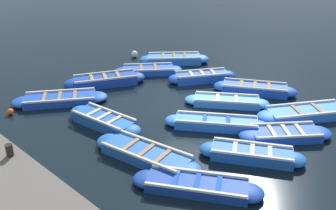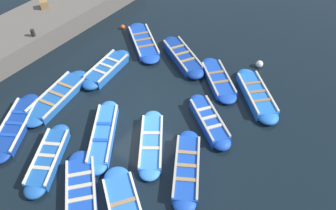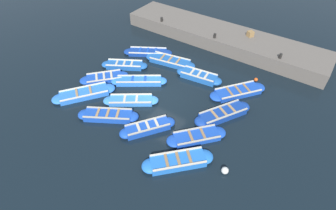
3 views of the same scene
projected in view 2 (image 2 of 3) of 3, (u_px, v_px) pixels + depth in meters
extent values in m
plane|color=black|center=(144.00, 110.00, 14.04)|extent=(120.00, 120.00, 0.00)
cube|color=#1947B7|center=(218.00, 80.00, 15.24)|extent=(2.42, 2.28, 0.28)
ellipsoid|color=#1947B7|center=(227.00, 97.00, 14.42)|extent=(1.23, 1.23, 0.28)
ellipsoid|color=#1947B7|center=(210.00, 64.00, 16.06)|extent=(1.23, 1.23, 0.28)
cube|color=#B2AD9E|center=(227.00, 75.00, 15.18)|extent=(1.82, 1.61, 0.07)
cube|color=#B2AD9E|center=(210.00, 78.00, 15.05)|extent=(1.82, 1.61, 0.07)
cube|color=olive|center=(221.00, 82.00, 14.89)|extent=(0.64, 0.71, 0.04)
cube|color=olive|center=(216.00, 72.00, 15.36)|extent=(0.64, 0.71, 0.04)
cube|color=#1E59AD|center=(107.00, 69.00, 15.70)|extent=(1.19, 2.49, 0.39)
ellipsoid|color=#1E59AD|center=(91.00, 84.00, 14.97)|extent=(0.92, 0.94, 0.39)
ellipsoid|color=#1E59AD|center=(121.00, 56.00, 16.44)|extent=(0.92, 0.94, 0.39)
cube|color=beige|center=(113.00, 68.00, 15.40)|extent=(0.38, 2.34, 0.07)
cube|color=beige|center=(99.00, 63.00, 15.67)|extent=(0.38, 2.34, 0.07)
cube|color=beige|center=(100.00, 71.00, 15.23)|extent=(0.80, 0.24, 0.04)
cube|color=beige|center=(106.00, 65.00, 15.55)|extent=(0.80, 0.24, 0.04)
cube|color=beige|center=(113.00, 60.00, 15.86)|extent=(0.80, 0.24, 0.04)
cube|color=navy|center=(182.00, 57.00, 16.38)|extent=(2.86, 2.17, 0.40)
ellipsoid|color=navy|center=(195.00, 73.00, 15.49)|extent=(1.17, 1.16, 0.40)
ellipsoid|color=navy|center=(171.00, 42.00, 17.27)|extent=(1.17, 1.16, 0.40)
cube|color=#B2AD9E|center=(190.00, 51.00, 16.33)|extent=(2.40, 1.42, 0.07)
cube|color=#B2AD9E|center=(175.00, 55.00, 16.09)|extent=(2.40, 1.42, 0.07)
cube|color=#9E7A51|center=(188.00, 60.00, 15.85)|extent=(0.52, 0.77, 0.04)
cube|color=#9E7A51|center=(183.00, 53.00, 16.22)|extent=(0.52, 0.77, 0.04)
cube|color=#9E7A51|center=(178.00, 47.00, 16.60)|extent=(0.52, 0.77, 0.04)
cube|color=#1947B7|center=(144.00, 42.00, 17.35)|extent=(2.89, 2.54, 0.29)
ellipsoid|color=#1947B7|center=(150.00, 58.00, 16.40)|extent=(1.36, 1.36, 0.29)
ellipsoid|color=#1947B7|center=(138.00, 28.00, 18.30)|extent=(1.36, 1.36, 0.29)
cube|color=beige|center=(152.00, 38.00, 17.32)|extent=(2.26, 1.74, 0.07)
cube|color=beige|center=(134.00, 41.00, 17.12)|extent=(2.26, 1.74, 0.07)
cube|color=olive|center=(146.00, 46.00, 16.83)|extent=(0.66, 0.81, 0.04)
cube|color=olive|center=(143.00, 39.00, 17.23)|extent=(0.66, 0.81, 0.04)
cube|color=olive|center=(141.00, 33.00, 17.64)|extent=(0.66, 0.81, 0.04)
cube|color=blue|center=(103.00, 135.00, 12.89)|extent=(2.36, 2.88, 0.32)
ellipsoid|color=blue|center=(97.00, 166.00, 11.85)|extent=(1.05, 1.05, 0.32)
ellipsoid|color=blue|center=(109.00, 108.00, 13.93)|extent=(1.05, 1.05, 0.32)
cube|color=beige|center=(112.00, 132.00, 12.75)|extent=(1.73, 2.42, 0.07)
cube|color=beige|center=(93.00, 131.00, 12.76)|extent=(1.73, 2.42, 0.07)
cube|color=#1947B7|center=(101.00, 140.00, 12.47)|extent=(0.66, 0.52, 0.04)
cube|color=#1947B7|center=(104.00, 124.00, 13.06)|extent=(0.66, 0.52, 0.04)
cube|color=#1E59AD|center=(48.00, 159.00, 12.08)|extent=(2.00, 2.60, 0.34)
ellipsoid|color=#1E59AD|center=(35.00, 189.00, 11.20)|extent=(1.06, 1.07, 0.34)
ellipsoid|color=#1E59AD|center=(60.00, 132.00, 12.97)|extent=(1.06, 1.07, 0.34)
cube|color=silver|center=(57.00, 156.00, 11.91)|extent=(1.32, 2.18, 0.07)
cube|color=silver|center=(37.00, 154.00, 11.96)|extent=(1.32, 2.18, 0.07)
cube|color=beige|center=(41.00, 168.00, 11.57)|extent=(0.70, 0.49, 0.04)
cube|color=beige|center=(47.00, 155.00, 11.95)|extent=(0.70, 0.49, 0.04)
cube|color=beige|center=(52.00, 144.00, 12.32)|extent=(0.70, 0.49, 0.04)
cube|color=#1E59AD|center=(58.00, 97.00, 14.39)|extent=(1.50, 3.03, 0.33)
ellipsoid|color=#1E59AD|center=(35.00, 119.00, 13.48)|extent=(1.08, 1.11, 0.33)
ellipsoid|color=#1E59AD|center=(78.00, 78.00, 15.30)|extent=(1.08, 1.11, 0.33)
cube|color=beige|center=(65.00, 97.00, 14.10)|extent=(0.58, 2.81, 0.07)
cube|color=beige|center=(48.00, 90.00, 14.39)|extent=(0.58, 2.81, 0.07)
cube|color=#9E7A51|center=(47.00, 103.00, 13.87)|extent=(0.90, 0.29, 0.04)
cube|color=#9E7A51|center=(56.00, 94.00, 14.26)|extent=(0.90, 0.29, 0.04)
cube|color=#9E7A51|center=(65.00, 85.00, 14.65)|extent=(0.90, 0.29, 0.04)
cube|color=#1947B7|center=(209.00, 121.00, 13.37)|extent=(2.42, 2.03, 0.38)
ellipsoid|color=#1947B7|center=(222.00, 143.00, 12.57)|extent=(1.03, 1.02, 0.38)
ellipsoid|color=#1947B7|center=(198.00, 101.00, 14.17)|extent=(1.03, 1.02, 0.38)
cube|color=#B2AD9E|center=(218.00, 115.00, 13.29)|extent=(1.97, 1.43, 0.07)
cube|color=#B2AD9E|center=(201.00, 119.00, 13.13)|extent=(1.97, 1.43, 0.07)
cube|color=beige|center=(215.00, 126.00, 12.88)|extent=(0.51, 0.65, 0.04)
cube|color=beige|center=(210.00, 117.00, 13.22)|extent=(0.51, 0.65, 0.04)
cube|color=beige|center=(205.00, 109.00, 13.56)|extent=(0.51, 0.65, 0.04)
cube|color=navy|center=(16.00, 126.00, 13.24)|extent=(2.26, 2.92, 0.29)
ellipsoid|color=navy|center=(0.00, 155.00, 12.24)|extent=(1.18, 1.19, 0.29)
ellipsoid|color=navy|center=(29.00, 101.00, 14.23)|extent=(1.18, 1.19, 0.29)
cube|color=silver|center=(24.00, 124.00, 13.09)|extent=(1.51, 2.43, 0.07)
cube|color=silver|center=(4.00, 122.00, 13.14)|extent=(1.51, 2.43, 0.07)
cube|color=#1947B7|center=(8.00, 135.00, 12.70)|extent=(0.77, 0.54, 0.04)
cube|color=#1947B7|center=(14.00, 123.00, 13.12)|extent=(0.77, 0.54, 0.04)
cube|color=#1947B7|center=(20.00, 112.00, 13.54)|extent=(0.77, 0.54, 0.04)
cube|color=blue|center=(256.00, 95.00, 14.45)|extent=(2.58, 2.52, 0.37)
ellipsoid|color=blue|center=(268.00, 117.00, 13.53)|extent=(1.25, 1.25, 0.37)
ellipsoid|color=blue|center=(246.00, 76.00, 15.37)|extent=(1.25, 1.25, 0.37)
cube|color=beige|center=(267.00, 90.00, 14.35)|extent=(1.94, 1.86, 0.07)
cube|color=beige|center=(248.00, 92.00, 14.24)|extent=(1.94, 1.86, 0.07)
cube|color=olive|center=(262.00, 100.00, 13.91)|extent=(0.68, 0.70, 0.04)
cube|color=olive|center=(257.00, 91.00, 14.31)|extent=(0.68, 0.70, 0.04)
cube|color=olive|center=(253.00, 83.00, 14.70)|extent=(0.68, 0.70, 0.04)
ellipsoid|color=blue|center=(117.00, 178.00, 11.50)|extent=(1.34, 1.33, 0.33)
cube|color=silver|center=(140.00, 209.00, 10.48)|extent=(2.40, 1.74, 0.07)
cube|color=#9E7A51|center=(123.00, 202.00, 10.66)|extent=(0.64, 0.81, 0.04)
cube|color=#1947B7|center=(187.00, 169.00, 11.77)|extent=(2.13, 2.77, 0.36)
ellipsoid|color=#1947B7|center=(184.00, 203.00, 10.82)|extent=(1.12, 1.12, 0.36)
ellipsoid|color=#1947B7|center=(189.00, 139.00, 12.71)|extent=(1.12, 1.12, 0.36)
cube|color=#B2AD9E|center=(198.00, 166.00, 11.59)|extent=(1.42, 2.32, 0.07)
cube|color=#B2AD9E|center=(176.00, 164.00, 11.64)|extent=(1.42, 2.32, 0.07)
cube|color=#9E7A51|center=(186.00, 179.00, 11.22)|extent=(0.73, 0.51, 0.04)
cube|color=#9E7A51|center=(187.00, 165.00, 11.62)|extent=(0.73, 0.51, 0.04)
cube|color=#9E7A51|center=(188.00, 152.00, 12.03)|extent=(0.73, 0.51, 0.04)
cube|color=#1947B7|center=(81.00, 189.00, 11.24)|extent=(2.39, 2.28, 0.29)
ellipsoid|color=#1947B7|center=(80.00, 161.00, 12.03)|extent=(1.31, 1.30, 0.29)
cube|color=beige|center=(94.00, 183.00, 11.18)|extent=(1.75, 1.57, 0.07)
cube|color=beige|center=(67.00, 188.00, 11.05)|extent=(1.75, 1.57, 0.07)
cube|color=beige|center=(81.00, 199.00, 10.79)|extent=(0.68, 0.74, 0.04)
cube|color=beige|center=(80.00, 186.00, 11.12)|extent=(0.68, 0.74, 0.04)
cube|color=beige|center=(80.00, 174.00, 11.46)|extent=(0.68, 0.74, 0.04)
cube|color=#3884E0|center=(151.00, 143.00, 12.63)|extent=(2.19, 2.60, 0.28)
ellipsoid|color=#3884E0|center=(150.00, 172.00, 11.72)|extent=(1.09, 1.10, 0.28)
ellipsoid|color=#3884E0|center=(153.00, 118.00, 13.54)|extent=(1.09, 1.10, 0.28)
cube|color=beige|center=(161.00, 140.00, 12.50)|extent=(1.54, 2.12, 0.07)
cube|color=beige|center=(141.00, 140.00, 12.51)|extent=(1.54, 2.12, 0.07)
cube|color=beige|center=(151.00, 148.00, 12.26)|extent=(0.68, 0.54, 0.04)
cube|color=beige|center=(152.00, 133.00, 12.78)|extent=(0.68, 0.54, 0.04)
cube|color=#605951|center=(20.00, 36.00, 17.12)|extent=(3.43, 16.42, 1.04)
cylinder|color=black|center=(33.00, 33.00, 16.06)|extent=(0.20, 0.20, 0.35)
cube|color=olive|center=(44.00, 4.00, 17.96)|extent=(0.57, 0.57, 0.41)
sphere|color=silver|center=(259.00, 64.00, 16.00)|extent=(0.36, 0.36, 0.36)
sphere|color=#E05119|center=(123.00, 27.00, 18.42)|extent=(0.26, 0.26, 0.26)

